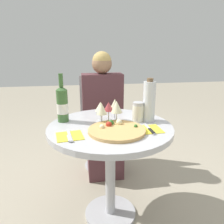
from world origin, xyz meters
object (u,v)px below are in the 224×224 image
object	(u,v)px
seated_diner	(103,121)
chair_behind_diner	(102,123)
wine_bottle	(62,104)
dining_table	(110,143)
tall_carafe	(149,101)
pizza_large	(116,130)

from	to	relation	value
seated_diner	chair_behind_diner	bearing A→B (deg)	-90.00
seated_diner	wine_bottle	size ratio (longest dim) A/B	3.53
dining_table	tall_carafe	xyz separation A→B (m)	(0.28, 0.05, 0.27)
pizza_large	chair_behind_diner	bearing A→B (deg)	89.36
wine_bottle	tall_carafe	bearing A→B (deg)	-8.10
chair_behind_diner	tall_carafe	world-z (taller)	tall_carafe
tall_carafe	pizza_large	bearing A→B (deg)	-146.92
dining_table	seated_diner	world-z (taller)	seated_diner
dining_table	wine_bottle	world-z (taller)	wine_bottle
tall_carafe	dining_table	bearing A→B (deg)	-169.35
chair_behind_diner	seated_diner	bearing A→B (deg)	90.00
tall_carafe	chair_behind_diner	bearing A→B (deg)	108.48
dining_table	wine_bottle	bearing A→B (deg)	156.29
dining_table	chair_behind_diner	xyz separation A→B (m)	(0.03, 0.79, -0.13)
chair_behind_diner	seated_diner	size ratio (longest dim) A/B	0.80
pizza_large	tall_carafe	xyz separation A→B (m)	(0.26, 0.17, 0.13)
dining_table	pizza_large	size ratio (longest dim) A/B	2.35
chair_behind_diner	seated_diner	distance (m)	0.17
dining_table	tall_carafe	size ratio (longest dim) A/B	2.75
dining_table	seated_diner	size ratio (longest dim) A/B	0.70
seated_diner	wine_bottle	distance (m)	0.69
dining_table	wine_bottle	xyz separation A→B (m)	(-0.31, 0.14, 0.25)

